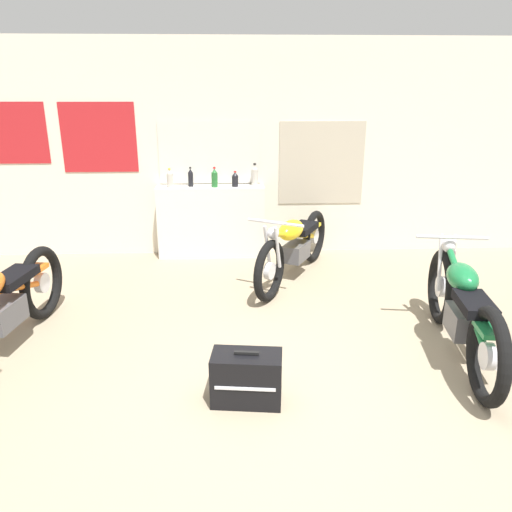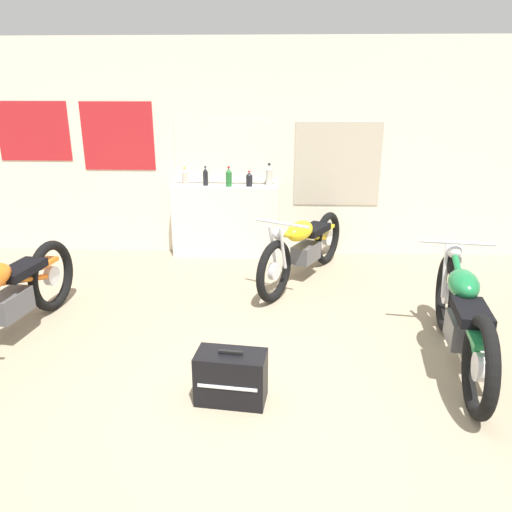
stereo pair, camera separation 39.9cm
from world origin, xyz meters
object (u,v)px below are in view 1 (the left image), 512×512
Objects in this scene: bottle_center at (215,178)px; hard_case_black at (247,378)px; bottle_leftmost at (170,179)px; motorcycle_green at (462,309)px; bottle_right_center at (235,180)px; bottle_left_center at (191,178)px; motorcycle_yellow at (294,246)px; bottle_rightmost at (255,176)px.

bottle_center is 3.42m from hard_case_black.
bottle_leftmost reaches higher than motorcycle_green.
hard_case_black is at bearing -74.81° from bottle_leftmost.
motorcycle_green is (1.89, -2.73, -0.62)m from bottle_right_center.
bottle_left_center is 0.12× the size of motorcycle_green.
bottle_right_center is at bearing 90.89° from hard_case_black.
hard_case_black is (0.32, -3.29, -0.88)m from bottle_center.
bottle_left_center reaches higher than motorcycle_yellow.
bottle_left_center is 0.13× the size of motorcycle_yellow.
bottle_right_center is 0.10× the size of motorcycle_green.
motorcycle_green is at bearing 17.66° from hard_case_black.
bottle_center reaches higher than motorcycle_yellow.
bottle_center is 0.48× the size of hard_case_black.
bottle_leftmost reaches higher than hard_case_black.
hard_case_black is (0.05, -3.31, -0.85)m from bottle_right_center.
bottle_center reaches higher than bottle_left_center.
motorcycle_green is at bearing -51.42° from bottle_center.
bottle_right_center is 3.37m from motorcycle_green.
hard_case_black is at bearing -104.55° from motorcycle_yellow.
bottle_left_center is 1.26× the size of bottle_right_center.
bottle_left_center reaches higher than hard_case_black.
bottle_right_center is (0.84, 0.03, -0.02)m from bottle_leftmost.
motorcycle_yellow is (1.26, -0.90, -0.66)m from bottle_left_center.
bottle_leftmost is 1.24× the size of bottle_right_center.
bottle_rightmost is (0.52, 0.08, 0.01)m from bottle_center.
bottle_rightmost is at bearing 9.05° from bottle_center.
bottle_leftmost is at bearing -167.74° from bottle_left_center.
bottle_leftmost is 0.12× the size of motorcycle_green.
hard_case_black is (-0.21, -3.37, -0.89)m from bottle_rightmost.
bottle_center is (0.58, 0.00, 0.00)m from bottle_leftmost.
bottle_left_center reaches higher than bottle_right_center.
bottle_center reaches higher than motorcycle_green.
bottle_left_center is 3.76m from motorcycle_green.
motorcycle_yellow is at bearing 75.45° from hard_case_black.
bottle_left_center reaches higher than bottle_leftmost.
bottle_leftmost reaches higher than motorcycle_yellow.
bottle_leftmost is 1.86m from motorcycle_yellow.
bottle_left_center is at bearing -178.04° from bottle_rightmost.
bottle_center reaches higher than bottle_right_center.
hard_case_black is at bearing -84.50° from bottle_center.
bottle_rightmost is at bearing 120.36° from motorcycle_green.
bottle_leftmost is 0.13× the size of motorcycle_yellow.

